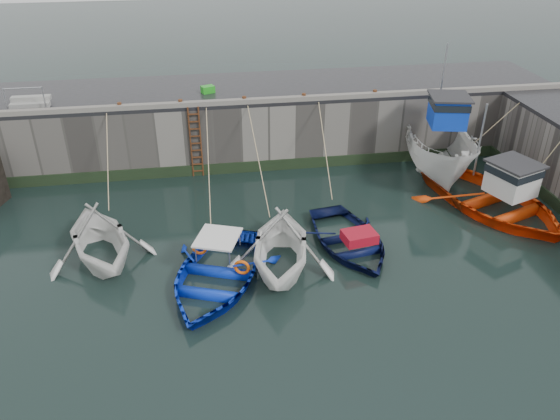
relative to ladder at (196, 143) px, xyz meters
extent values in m
plane|color=black|center=(2.00, -9.91, -1.59)|extent=(120.00, 120.00, 0.00)
cube|color=slate|center=(2.00, 2.59, -0.09)|extent=(30.00, 5.00, 3.00)
cube|color=black|center=(2.00, 2.59, 1.49)|extent=(30.00, 5.00, 0.16)
cube|color=slate|center=(2.00, 0.24, 1.67)|extent=(30.00, 0.30, 0.20)
cube|color=black|center=(2.00, 0.05, -1.34)|extent=(30.00, 0.08, 0.50)
cylinder|color=#3F1E0F|center=(-0.22, 0.01, 0.01)|extent=(0.07, 0.07, 3.20)
cylinder|color=#3F1E0F|center=(0.22, 0.01, 0.01)|extent=(0.07, 0.07, 3.20)
cube|color=#3F1E0F|center=(0.00, -0.01, -1.34)|extent=(0.44, 0.06, 0.05)
cube|color=#3F1E0F|center=(0.00, -0.01, -1.01)|extent=(0.44, 0.06, 0.05)
cube|color=#3F1E0F|center=(0.00, -0.01, -0.68)|extent=(0.44, 0.06, 0.05)
cube|color=#3F1E0F|center=(0.00, -0.01, -0.35)|extent=(0.44, 0.06, 0.05)
cube|color=#3F1E0F|center=(0.00, -0.01, -0.02)|extent=(0.44, 0.06, 0.05)
cube|color=#3F1E0F|center=(0.00, -0.01, 0.31)|extent=(0.44, 0.06, 0.05)
cube|color=#3F1E0F|center=(0.00, -0.01, 0.64)|extent=(0.44, 0.06, 0.05)
cube|color=#3F1E0F|center=(0.00, -0.01, 0.97)|extent=(0.44, 0.06, 0.05)
cube|color=#3F1E0F|center=(0.00, -0.01, 1.30)|extent=(0.44, 0.06, 0.05)
imported|color=white|center=(-3.44, -6.02, -1.59)|extent=(5.15, 5.52, 2.36)
imported|color=#0D31CA|center=(0.33, -7.91, -1.59)|extent=(5.43, 6.32, 1.10)
imported|color=white|center=(2.53, -7.46, -1.59)|extent=(4.81, 5.30, 2.42)
imported|color=#091039|center=(5.15, -6.49, -1.59)|extent=(3.99, 5.09, 0.96)
imported|color=silver|center=(10.66, -1.18, -0.54)|extent=(4.23, 7.66, 2.79)
cube|color=#0C34BE|center=(10.53, -1.77, 1.45)|extent=(1.69, 1.77, 1.20)
cube|color=black|center=(10.53, -1.77, 1.80)|extent=(1.76, 1.84, 0.28)
cube|color=#262628|center=(10.53, -1.77, 2.09)|extent=(1.93, 2.01, 0.08)
cylinder|color=#A5A8AD|center=(10.92, -0.01, 2.35)|extent=(0.08, 0.08, 3.00)
imported|color=#FF460D|center=(11.50, -4.86, -1.26)|extent=(6.63, 7.75, 1.35)
cube|color=silver|center=(11.71, -5.43, 0.01)|extent=(1.83, 1.89, 1.20)
cube|color=black|center=(11.71, -5.43, 0.36)|extent=(1.91, 1.97, 0.28)
cube|color=#262628|center=(11.71, -5.43, 0.65)|extent=(2.09, 2.15, 0.08)
cylinder|color=#A5A8AD|center=(11.09, -3.74, 0.91)|extent=(0.08, 0.08, 3.00)
cube|color=green|center=(0.72, 1.99, 1.72)|extent=(0.66, 0.56, 0.31)
cylinder|color=#A5A8AD|center=(-7.50, 0.69, 2.07)|extent=(0.05, 0.05, 1.00)
cylinder|color=#A5A8AD|center=(-6.00, 0.69, 2.07)|extent=(0.05, 0.05, 1.00)
cylinder|color=#A5A8AD|center=(-6.75, 0.69, 2.53)|extent=(1.50, 0.05, 0.05)
cube|color=gray|center=(-6.75, 1.19, 1.66)|extent=(1.60, 0.35, 0.18)
cube|color=gray|center=(-6.75, 1.54, 1.84)|extent=(1.60, 0.35, 0.18)
cylinder|color=#3F1E0F|center=(-3.00, 0.34, 1.71)|extent=(0.18, 0.18, 0.28)
cylinder|color=#3F1E0F|center=(-0.50, 0.34, 1.71)|extent=(0.18, 0.18, 0.28)
cylinder|color=#3F1E0F|center=(2.20, 0.34, 1.71)|extent=(0.18, 0.18, 0.28)
cylinder|color=#3F1E0F|center=(4.80, 0.34, 1.71)|extent=(0.18, 0.18, 0.28)
cylinder|color=#3F1E0F|center=(8.00, 0.34, 1.71)|extent=(0.18, 0.18, 0.28)
camera|label=1|loc=(0.20, -22.23, 9.20)|focal=35.00mm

